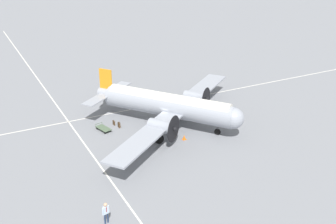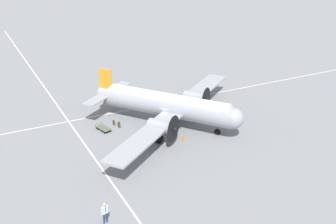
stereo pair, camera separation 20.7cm
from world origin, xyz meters
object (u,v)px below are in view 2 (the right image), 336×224
Objects in this scene: baggage_cart at (103,128)px; traffic_cone at (184,137)px; airliner_main at (171,106)px; suitcase_near_door at (119,125)px; crew_foreground at (105,211)px; suitcase_upright_spare at (114,123)px.

baggage_cart is 4.05× the size of traffic_cone.
airliner_main is 6.31m from suitcase_near_door.
crew_foreground is 17.76m from suitcase_upright_spare.
airliner_main reaches higher than suitcase_near_door.
baggage_cart is (-15.52, 5.22, -0.85)m from crew_foreground.
suitcase_near_door is at bearing -139.70° from traffic_cone.
traffic_cone is at bearing -43.12° from airliner_main.
suitcase_near_door is at bearing 17.13° from suitcase_upright_spare.
airliner_main reaches higher than crew_foreground.
airliner_main is at bearing 68.24° from suitcase_near_door.
crew_foreground reaches higher than suitcase_upright_spare.
crew_foreground is (13.27, -12.58, -1.32)m from airliner_main.
airliner_main reaches higher than traffic_cone.
airliner_main is 18.33m from crew_foreground.
crew_foreground is 16.40m from baggage_cart.
baggage_cart reaches higher than suitcase_upright_spare.
suitcase_upright_spare is at bearing -127.79° from crew_foreground.
crew_foreground reaches higher than baggage_cart.
traffic_cone is at bearing -157.44° from crew_foreground.
traffic_cone is (6.01, 5.10, -0.05)m from suitcase_near_door.
traffic_cone is (6.06, 6.94, -0.02)m from baggage_cart.
suitcase_upright_spare is (-0.93, -0.29, -0.05)m from suitcase_near_door.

